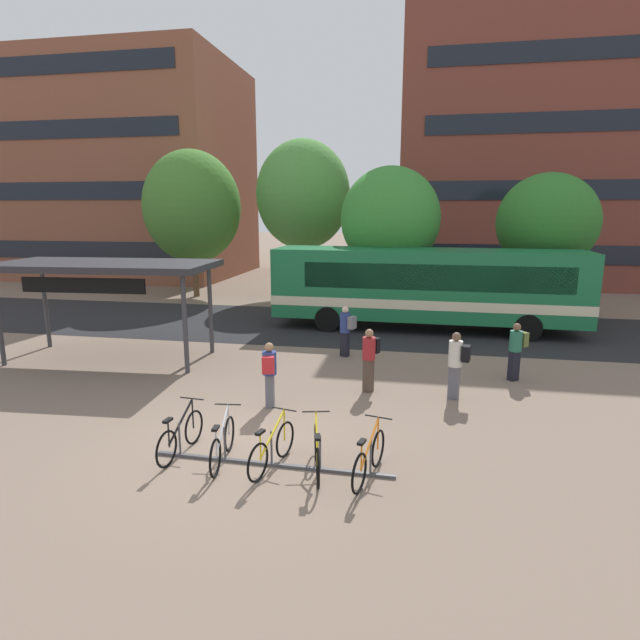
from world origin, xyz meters
TOP-DOWN VIEW (x-y plane):
  - ground at (0.00, 0.00)m, footprint 200.00×200.00m
  - bus_lane_asphalt at (0.00, 11.31)m, footprint 80.00×7.20m
  - city_bus at (3.86, 11.31)m, footprint 12.08×2.85m
  - bike_rack at (0.99, -0.73)m, footprint 4.62×0.17m
  - parked_bicycle_black_0 at (-0.88, -0.60)m, footprint 0.52×1.72m
  - parked_bicycle_silver_1 at (0.04, -0.77)m, footprint 0.52×1.72m
  - parked_bicycle_yellow_2 at (1.02, -0.80)m, footprint 0.59×1.69m
  - parked_bicycle_yellow_3 at (1.86, -0.81)m, footprint 0.58×1.69m
  - parked_bicycle_orange_4 at (2.81, -0.86)m, footprint 0.60×1.69m
  - transit_shelter at (-6.02, 5.19)m, footprint 6.88×3.43m
  - commuter_black_pack_0 at (2.40, 3.69)m, footprint 0.51×0.60m
  - commuter_grey_pack_1 at (1.36, 6.84)m, footprint 0.60×0.49m
  - commuter_olive_pack_2 at (6.35, 5.33)m, footprint 0.60×0.56m
  - commuter_red_pack_3 at (0.14, 2.10)m, footprint 0.39×0.56m
  - commuter_black_pack_4 at (4.60, 3.52)m, footprint 0.58×0.44m
  - street_tree_0 at (2.32, 14.03)m, footprint 4.38×4.38m
  - street_tree_1 at (9.01, 14.67)m, footprint 4.24×4.24m
  - street_tree_2 at (-8.45, 17.28)m, footprint 5.19×5.19m
  - street_tree_3 at (-2.58, 18.45)m, footprint 5.03×5.03m
  - building_left_wing at (-18.74, 26.27)m, footprint 18.79×11.65m
  - building_right_wing at (13.63, 29.32)m, footprint 22.52×13.57m

SIDE VIEW (x-z plane):
  - ground at x=0.00m, z-range 0.00..0.00m
  - bus_lane_asphalt at x=0.00m, z-range 0.00..0.01m
  - bike_rack at x=0.99m, z-range -0.26..0.44m
  - parked_bicycle_black_0 at x=-0.88m, z-range -0.11..0.88m
  - parked_bicycle_silver_1 at x=0.04m, z-range -0.11..0.88m
  - parked_bicycle_yellow_2 at x=1.02m, z-range -0.11..0.88m
  - parked_bicycle_yellow_3 at x=1.86m, z-range -0.11..0.88m
  - parked_bicycle_orange_4 at x=2.81m, z-range -0.11..0.88m
  - commuter_red_pack_3 at x=0.14m, z-range 0.12..1.73m
  - commuter_olive_pack_2 at x=6.35m, z-range 0.13..1.77m
  - commuter_grey_pack_1 at x=1.36m, z-range 0.12..1.79m
  - commuter_black_pack_0 at x=2.40m, z-range 0.13..1.83m
  - commuter_black_pack_4 at x=4.60m, z-range 0.13..1.86m
  - city_bus at x=3.86m, z-range 0.18..3.38m
  - transit_shelter at x=-6.02m, z-range 1.36..4.48m
  - street_tree_1 at x=9.01m, z-range 1.05..7.33m
  - street_tree_0 at x=2.32m, z-range 1.02..7.62m
  - street_tree_2 at x=-8.45m, z-range 0.94..8.80m
  - street_tree_3 at x=-2.58m, z-range 1.30..9.70m
  - building_left_wing at x=-18.74m, z-range 0.00..14.71m
  - building_right_wing at x=13.63m, z-range 0.00..18.20m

